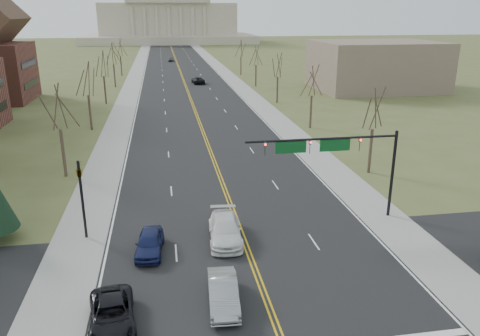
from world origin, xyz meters
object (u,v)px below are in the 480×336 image
object	(u,v)px
signal_mast	(334,151)
car_far_nb	(198,80)
car_sb_inner_lead	(223,293)
car_sb_inner_second	(225,230)
car_sb_outer_second	(150,243)
signal_left	(81,191)
car_far_sb	(171,59)
car_sb_outer_lead	(112,315)

from	to	relation	value
signal_mast	car_far_nb	bearing A→B (deg)	93.24
car_sb_inner_lead	car_far_nb	xyz separation A→B (m)	(5.63, 87.06, -0.02)
car_sb_inner_second	car_sb_outer_second	xyz separation A→B (m)	(-5.43, -1.06, -0.07)
signal_left	car_sb_outer_second	size ratio (longest dim) A/B	1.35
signal_left	car_far_nb	size ratio (longest dim) A/B	1.10
car_sb_outer_second	signal_mast	bearing A→B (deg)	17.61
car_sb_outer_second	car_sb_inner_second	bearing A→B (deg)	16.12
signal_left	car_sb_inner_second	distance (m)	10.76
car_sb_inner_second	car_sb_outer_second	world-z (taller)	car_sb_inner_second
car_far_nb	car_sb_inner_second	bearing A→B (deg)	82.16
car_far_sb	car_sb_outer_lead	bearing A→B (deg)	-87.65
car_sb_inner_lead	car_sb_outer_lead	size ratio (longest dim) A/B	0.93
car_sb_outer_lead	car_sb_outer_second	xyz separation A→B (m)	(1.85, 7.79, 0.05)
signal_left	car_sb_inner_lead	bearing A→B (deg)	-48.26
signal_left	car_sb_inner_second	size ratio (longest dim) A/B	1.05
signal_mast	car_sb_outer_second	xyz separation A→B (m)	(-14.23, -3.17, -4.99)
signal_mast	car_sb_outer_lead	xyz separation A→B (m)	(-16.07, -10.97, -5.04)
car_sb_inner_lead	car_far_sb	size ratio (longest dim) A/B	1.17
car_far_sb	car_sb_inner_second	bearing A→B (deg)	-84.65
signal_mast	car_sb_outer_second	distance (m)	15.41
car_sb_outer_second	car_far_nb	bearing A→B (deg)	88.02
car_sb_inner_lead	car_sb_outer_second	world-z (taller)	car_sb_inner_lead
car_sb_inner_lead	car_sb_inner_second	bearing A→B (deg)	84.93
car_sb_outer_second	car_far_nb	world-z (taller)	car_far_nb
signal_left	car_far_nb	xyz separation A→B (m)	(14.58, 77.02, -2.94)
signal_left	car_sb_outer_lead	bearing A→B (deg)	-75.32
car_sb_inner_second	car_far_sb	xyz separation A→B (m)	(-0.44, 130.75, -0.14)
car_sb_inner_lead	car_sb_inner_second	distance (m)	8.01
signal_left	car_sb_inner_lead	size ratio (longest dim) A/B	1.27
car_sb_inner_lead	car_sb_outer_lead	world-z (taller)	car_sb_inner_lead
car_sb_outer_second	car_far_nb	distance (m)	80.80
signal_left	car_sb_outer_second	bearing A→B (deg)	-33.94
signal_left	car_far_sb	distance (m)	129.04
signal_mast	car_sb_inner_second	size ratio (longest dim) A/B	2.12
signal_mast	car_sb_inner_lead	distance (m)	15.01
signal_mast	car_sb_inner_second	world-z (taller)	signal_mast
car_sb_outer_second	signal_left	bearing A→B (deg)	151.10
signal_mast	car_sb_inner_second	bearing A→B (deg)	-166.51
car_sb_inner_second	car_far_sb	bearing A→B (deg)	94.45
signal_mast	car_sb_outer_second	bearing A→B (deg)	-167.42
car_sb_inner_lead	car_sb_outer_lead	bearing A→B (deg)	-167.80
car_sb_outer_lead	car_sb_inner_second	size ratio (longest dim) A/B	0.89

